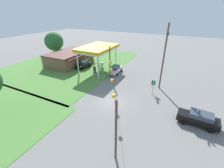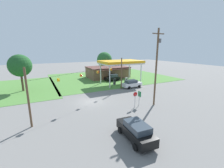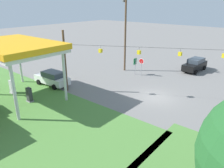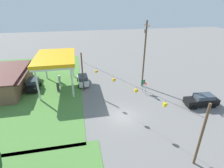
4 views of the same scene
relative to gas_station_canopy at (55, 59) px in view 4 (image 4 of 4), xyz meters
name	(u,v)px [view 4 (image 4 of 4)]	position (x,y,z in m)	size (l,w,h in m)	color
ground_plane	(123,116)	(-11.47, -9.51, -5.56)	(160.00, 160.00, 0.00)	slate
grass_verge_station_corner	(6,87)	(2.00, 9.92, -5.54)	(36.00, 28.00, 0.04)	#4C7F38
gas_station_canopy	(55,59)	(0.00, 0.00, 0.00)	(10.31, 6.79, 6.08)	silver
gas_station_store	(2,81)	(1.00, 9.90, -3.82)	(12.67, 8.60, 3.45)	brown
fuel_pump_near	(58,88)	(-1.81, 0.00, -4.81)	(0.71, 0.56, 1.57)	gray
fuel_pump_far	(59,79)	(1.81, 0.00, -4.81)	(0.71, 0.56, 1.57)	gray
car_at_pumps_front	(83,79)	(0.44, -4.53, -4.61)	(4.91, 2.31, 1.82)	white
car_at_pumps_rear	(33,84)	(-0.01, 4.52, -4.59)	(4.41, 2.26, 1.90)	black
car_on_crossroad	(202,100)	(-11.11, -22.13, -4.58)	(2.36, 5.15, 1.88)	black
stop_sign_roadside	(146,85)	(-6.05, -14.91, -3.74)	(0.80, 0.08, 2.50)	#99999E
route_sign	(143,83)	(-5.11, -14.77, -3.84)	(0.10, 0.70, 2.40)	gray
utility_pole_main	(144,52)	(-2.67, -15.54, 1.07)	(2.20, 0.44, 11.96)	brown
signal_span_gantry	(124,92)	(-11.47, -9.52, -1.68)	(18.34, 10.24, 7.05)	brown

